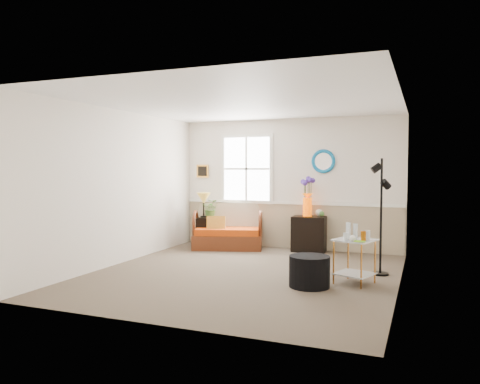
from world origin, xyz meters
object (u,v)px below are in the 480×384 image
at_px(loveseat, 228,226).
at_px(side_table, 354,261).
at_px(floor_lamp, 381,217).
at_px(ottoman, 309,271).
at_px(lamp_stand, 204,232).
at_px(cabinet, 309,234).

xyz_separation_m(loveseat, side_table, (2.78, -1.99, -0.13)).
relative_size(side_table, floor_lamp, 0.35).
bearing_deg(loveseat, ottoman, -64.97).
bearing_deg(ottoman, loveseat, 133.00).
xyz_separation_m(lamp_stand, cabinet, (2.12, 0.26, 0.04)).
relative_size(loveseat, side_table, 2.17).
bearing_deg(lamp_stand, cabinet, 7.05).
bearing_deg(floor_lamp, lamp_stand, 138.58).
xyz_separation_m(side_table, floor_lamp, (0.29, 0.71, 0.57)).
distance_m(loveseat, ottoman, 3.28).
bearing_deg(side_table, cabinet, 117.64).
xyz_separation_m(cabinet, ottoman, (0.63, -2.66, -0.13)).
relative_size(loveseat, ottoman, 2.45).
distance_m(lamp_stand, cabinet, 2.14).
height_order(lamp_stand, ottoman, lamp_stand).
relative_size(lamp_stand, floor_lamp, 0.34).
distance_m(floor_lamp, ottoman, 1.55).
bearing_deg(cabinet, lamp_stand, -176.13).
bearing_deg(lamp_stand, floor_lamp, -19.59).
bearing_deg(floor_lamp, side_table, -134.13).
bearing_deg(loveseat, cabinet, -8.73).
bearing_deg(ottoman, cabinet, 103.42).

